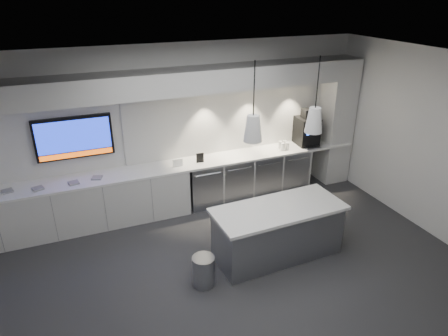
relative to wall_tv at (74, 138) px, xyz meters
name	(u,v)px	position (x,y,z in m)	size (l,w,h in m)	color
floor	(236,274)	(1.90, -2.45, -1.56)	(7.00, 7.00, 0.00)	#2F2F32
ceiling	(240,67)	(1.90, -2.45, 1.44)	(7.00, 7.00, 0.00)	black
wall_back	(183,126)	(1.90, 0.05, -0.06)	(7.00, 7.00, 0.00)	white
wall_front	(367,314)	(1.90, -4.95, -0.06)	(7.00, 7.00, 0.00)	white
wall_right	(436,146)	(5.40, -2.45, -0.06)	(7.00, 7.00, 0.00)	white
back_counter	(190,164)	(1.90, -0.27, -0.68)	(6.80, 0.65, 0.04)	white
left_base_cabinets	(94,203)	(0.15, -0.27, -1.13)	(3.30, 0.63, 0.86)	silver
fridge_unit_a	(203,184)	(2.15, -0.27, -1.13)	(0.60, 0.61, 0.85)	#95989E
fridge_unit_b	(233,178)	(2.78, -0.27, -1.13)	(0.60, 0.61, 0.85)	#95989E
fridge_unit_c	(262,173)	(3.41, -0.27, -1.13)	(0.60, 0.61, 0.85)	#95989E
fridge_unit_d	(289,168)	(4.04, -0.27, -1.13)	(0.60, 0.61, 0.85)	#95989E
backsplash	(243,117)	(3.10, 0.03, -0.01)	(4.60, 0.03, 1.30)	silver
soffit	(186,81)	(1.90, -0.25, 0.84)	(6.90, 0.60, 0.40)	silver
column	(336,121)	(5.10, -0.25, -0.26)	(0.55, 0.55, 2.60)	silver
wall_tv	(74,138)	(0.00, 0.00, 0.00)	(1.25, 0.07, 0.72)	black
island	(277,231)	(2.67, -2.25, -1.13)	(2.03, 0.93, 0.85)	#95989E
bin	(204,271)	(1.39, -2.47, -1.33)	(0.32, 0.32, 0.45)	#95989E
coffee_machine	(307,130)	(4.41, -0.25, -0.36)	(0.44, 0.60, 0.74)	black
sign_black	(200,158)	(2.09, -0.33, -0.57)	(0.14, 0.02, 0.18)	black
sign_white	(178,163)	(1.66, -0.35, -0.59)	(0.18, 0.02, 0.14)	white
cup_cluster	(284,146)	(3.84, -0.33, -0.58)	(0.18, 0.18, 0.15)	white
tray_a	(7,191)	(-1.11, -0.28, -0.65)	(0.16, 0.16, 0.03)	gray
tray_b	(38,188)	(-0.66, -0.36, -0.65)	(0.16, 0.16, 0.03)	gray
tray_c	(74,183)	(-0.12, -0.37, -0.65)	(0.16, 0.16, 0.03)	gray
tray_d	(97,178)	(0.25, -0.31, -0.65)	(0.16, 0.16, 0.03)	gray
pendant_left	(253,128)	(2.19, -2.25, 0.59)	(0.25, 0.25, 1.06)	silver
pendant_right	(314,120)	(3.14, -2.25, 0.59)	(0.25, 0.25, 1.06)	silver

